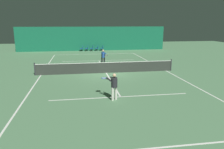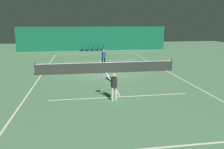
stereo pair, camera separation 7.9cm
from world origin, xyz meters
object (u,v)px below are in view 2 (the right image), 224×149
player_far (104,56)px  courtside_chair_1 (88,48)px  courtside_chair_2 (93,48)px  courtside_chair_4 (103,48)px  courtside_chair_3 (98,48)px  player_near (113,84)px  tennis_net (106,67)px  courtside_chair_0 (83,48)px

player_far → courtside_chair_1: player_far is taller
player_far → courtside_chair_1: size_ratio=1.88×
courtside_chair_2 → courtside_chair_4: same height
player_far → courtside_chair_3: bearing=166.3°
player_near → tennis_net: bearing=-33.9°
courtside_chair_3 → courtside_chair_1: bearing=-90.0°
tennis_net → player_near: 6.83m
player_far → courtside_chair_1: (-1.12, 11.66, -0.44)m
player_near → courtside_chair_3: size_ratio=1.83×
courtside_chair_3 → courtside_chair_4: bearing=90.0°
player_far → courtside_chair_2: bearing=170.1°
courtside_chair_1 → courtside_chair_4: bearing=90.0°
player_far → courtside_chair_2: size_ratio=1.88×
courtside_chair_3 → tennis_net: bearing=-2.3°
courtside_chair_1 → courtside_chair_2: same height
courtside_chair_2 → courtside_chair_3: size_ratio=1.00×
tennis_net → courtside_chair_2: size_ratio=14.29×
courtside_chair_2 → player_far: bearing=1.7°
player_near → courtside_chair_2: bearing=-30.7°
courtside_chair_0 → courtside_chair_1: bearing=90.0°
courtside_chair_4 → tennis_net: bearing=-5.2°
tennis_net → courtside_chair_0: tennis_net is taller
courtside_chair_4 → courtside_chair_3: bearing=-90.0°
player_near → player_far: size_ratio=0.97×
player_near → courtside_chair_0: player_near is taller
player_far → courtside_chair_3: 11.68m
courtside_chair_1 → courtside_chair_2: (0.78, 0.00, 0.00)m
courtside_chair_2 → courtside_chair_4: 1.55m
tennis_net → courtside_chair_4: (1.40, 15.37, -0.03)m
player_far → courtside_chair_3: (0.44, 11.66, -0.44)m
player_near → courtside_chair_3: (1.10, 22.18, -0.41)m
tennis_net → courtside_chair_3: 15.39m
player_far → courtside_chair_2: player_far is taller
courtside_chair_1 → courtside_chair_4: size_ratio=1.00×
tennis_net → courtside_chair_2: 15.38m
tennis_net → courtside_chair_4: 15.44m
tennis_net → courtside_chair_3: bearing=87.7°
courtside_chair_0 → courtside_chair_3: size_ratio=1.00×
player_far → courtside_chair_2: (-0.34, 11.66, -0.44)m
tennis_net → courtside_chair_3: tennis_net is taller
player_near → courtside_chair_3: player_near is taller
courtside_chair_4 → player_far: bearing=-5.9°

